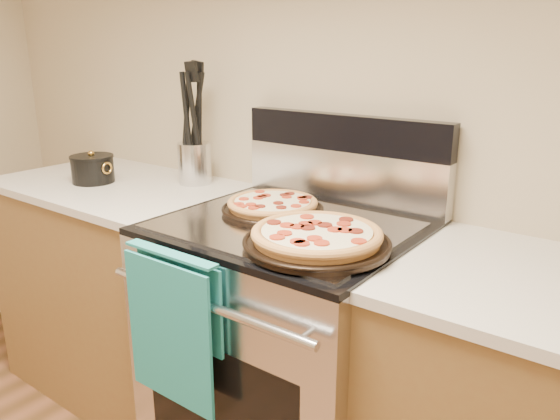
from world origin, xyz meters
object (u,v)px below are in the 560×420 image
Objects in this scene: range_body at (289,359)px; pepperoni_pizza_back at (273,206)px; saucepan at (93,170)px; pepperoni_pizza_front at (317,238)px; utensil_crock at (195,163)px.

range_body is 0.51m from pepperoni_pizza_back.
saucepan is at bearing -175.63° from pepperoni_pizza_back.
pepperoni_pizza_front is 2.39× the size of utensil_crock.
range_body is 2.31× the size of pepperoni_pizza_front.
pepperoni_pizza_front reaches higher than pepperoni_pizza_back.
saucepan is (-0.34, -0.24, -0.03)m from utensil_crock.
utensil_crock is 0.41m from saucepan.
pepperoni_pizza_front is at bearing -32.11° from pepperoni_pizza_back.
range_body is at bearing 144.27° from pepperoni_pizza_front.
utensil_crock is (-0.81, 0.35, 0.04)m from pepperoni_pizza_front.
utensil_crock reaches higher than pepperoni_pizza_back.
utensil_crock is (-0.62, 0.22, 0.54)m from range_body.
pepperoni_pizza_back reaches higher than range_body.
pepperoni_pizza_back is 1.96× the size of saucepan.
range_body is at bearing 1.17° from saucepan.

